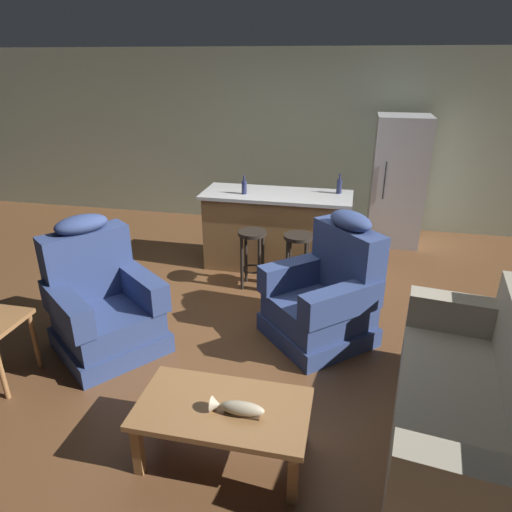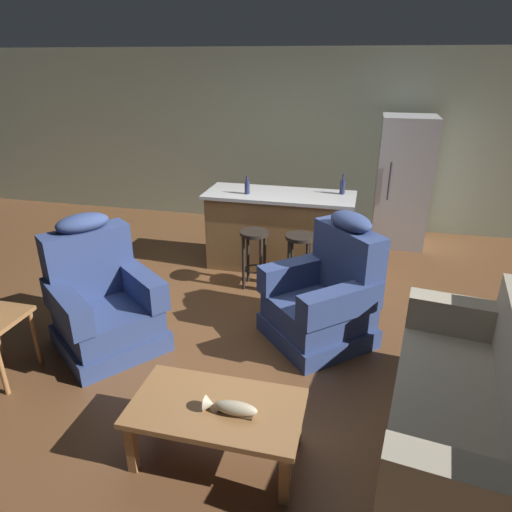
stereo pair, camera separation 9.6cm
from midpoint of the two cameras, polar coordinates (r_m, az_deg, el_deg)
ground_plane at (r=4.69m, az=-1.05°, el=-7.89°), size 12.00×12.00×0.00m
back_wall at (r=7.17m, az=4.77°, el=14.26°), size 12.00×0.05×2.60m
coffee_table at (r=3.09m, az=-5.12°, el=-18.97°), size 1.10×0.60×0.42m
fish_figurine at (r=2.96m, az=-3.36°, el=-18.44°), size 0.34×0.10×0.10m
couch at (r=3.43m, az=24.89°, el=-16.85°), size 1.09×2.00×0.94m
recliner_near_lamp at (r=4.33m, az=-19.27°, el=-5.72°), size 1.18×1.18×1.20m
recliner_near_island at (r=4.27m, az=8.13°, el=-4.98°), size 1.19×1.19×1.20m
kitchen_island at (r=5.68m, az=2.04°, el=3.24°), size 1.80×0.70×0.95m
bar_stool_left at (r=5.13m, az=-0.99°, el=0.92°), size 0.32×0.32×0.68m
bar_stool_right at (r=5.05m, az=4.69°, el=0.45°), size 0.32×0.32×0.68m
refrigerator at (r=6.65m, az=16.86°, el=8.92°), size 0.70×0.69×1.76m
bottle_tall_green at (r=5.49m, az=-1.99°, el=8.62°), size 0.06×0.06×0.22m
bottle_short_amber at (r=5.58m, az=9.87°, el=8.62°), size 0.06×0.06×0.24m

